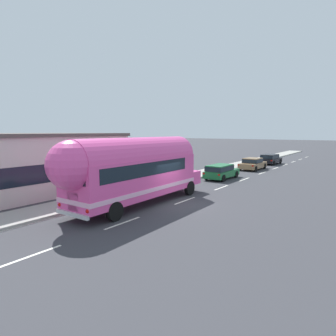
# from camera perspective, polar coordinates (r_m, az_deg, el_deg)

# --- Properties ---
(ground_plane) EXTENTS (300.00, 300.00, 0.00)m
(ground_plane) POSITION_cam_1_polar(r_m,az_deg,el_deg) (18.08, 1.66, -7.10)
(ground_plane) COLOR #38383D
(lane_markings) EXTENTS (3.70, 80.00, 0.01)m
(lane_markings) POSITION_cam_1_polar(r_m,az_deg,el_deg) (29.98, 11.14, -1.47)
(lane_markings) COLOR silver
(lane_markings) RESTS_ON ground
(sidewalk_slab) EXTENTS (2.66, 90.00, 0.15)m
(sidewalk_slab) POSITION_cam_1_polar(r_m,az_deg,el_deg) (28.92, 4.80, -1.53)
(sidewalk_slab) COLOR #9E9B93
(sidewalk_slab) RESTS_ON ground
(painted_bus) EXTENTS (2.74, 11.88, 4.12)m
(painted_bus) POSITION_cam_1_polar(r_m,az_deg,el_deg) (17.20, -6.95, -0.07)
(painted_bus) COLOR #EA4C9E
(painted_bus) RESTS_ON ground
(car_lead) EXTENTS (1.90, 4.40, 1.37)m
(car_lead) POSITION_cam_1_polar(r_m,az_deg,el_deg) (27.65, 10.40, -0.55)
(car_lead) COLOR #196633
(car_lead) RESTS_ON ground
(car_second) EXTENTS (2.04, 4.59, 1.37)m
(car_second) POSITION_cam_1_polar(r_m,az_deg,el_deg) (35.42, 16.40, 0.90)
(car_second) COLOR olive
(car_second) RESTS_ON ground
(car_third) EXTENTS (2.05, 4.35, 1.37)m
(car_third) POSITION_cam_1_polar(r_m,az_deg,el_deg) (41.93, 19.58, 1.77)
(car_third) COLOR black
(car_third) RESTS_ON ground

